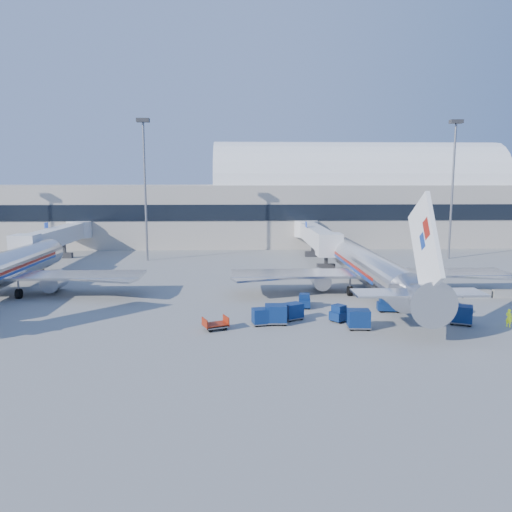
{
  "coord_description": "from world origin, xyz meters",
  "views": [
    {
      "loc": [
        -5.25,
        -51.12,
        12.86
      ],
      "look_at": [
        -3.12,
        6.0,
        4.24
      ],
      "focal_mm": 35.0,
      "sensor_mm": 36.0,
      "label": 1
    }
  ],
  "objects_px": {
    "barrier_far": "(506,294)",
    "ramp_worker": "(509,318)",
    "tug_left": "(304,301)",
    "cart_open_red": "(216,325)",
    "cart_solo_near": "(359,319)",
    "tug_right": "(388,305)",
    "jetbridge_near": "(315,235)",
    "jetbridge_mid": "(59,236)",
    "mast_west": "(145,169)",
    "mast_east": "(453,169)",
    "cart_train_a": "(293,311)",
    "cart_solo_far": "(461,314)",
    "cart_train_b": "(276,314)",
    "cart_train_c": "(262,316)",
    "airliner_main": "(371,269)",
    "tug_lead": "(342,313)",
    "barrier_near": "(448,294)",
    "barrier_mid": "(477,294)"
  },
  "relations": [
    {
      "from": "jetbridge_mid",
      "to": "cart_train_a",
      "type": "xyz_separation_m",
      "value": [
        34.28,
        -36.8,
        -3.1
      ]
    },
    {
      "from": "jetbridge_near",
      "to": "cart_solo_near",
      "type": "height_order",
      "value": "jetbridge_near"
    },
    {
      "from": "mast_west",
      "to": "cart_solo_near",
      "type": "xyz_separation_m",
      "value": [
        25.32,
        -39.22,
        -13.87
      ]
    },
    {
      "from": "cart_train_a",
      "to": "cart_train_b",
      "type": "relative_size",
      "value": 1.05
    },
    {
      "from": "cart_solo_near",
      "to": "tug_right",
      "type": "bearing_deg",
      "value": 56.91
    },
    {
      "from": "cart_solo_near",
      "to": "cart_open_red",
      "type": "relative_size",
      "value": 0.83
    },
    {
      "from": "tug_lead",
      "to": "mast_east",
      "type": "bearing_deg",
      "value": 16.84
    },
    {
      "from": "cart_train_b",
      "to": "barrier_far",
      "type": "bearing_deg",
      "value": 21.82
    },
    {
      "from": "cart_solo_far",
      "to": "mast_west",
      "type": "bearing_deg",
      "value": 157.5
    },
    {
      "from": "tug_left",
      "to": "jetbridge_mid",
      "type": "bearing_deg",
      "value": 55.1
    },
    {
      "from": "tug_left",
      "to": "cart_open_red",
      "type": "xyz_separation_m",
      "value": [
        -8.76,
        -7.49,
        -0.3
      ]
    },
    {
      "from": "mast_west",
      "to": "cart_train_a",
      "type": "bearing_deg",
      "value": -61.08
    },
    {
      "from": "barrier_mid",
      "to": "ramp_worker",
      "type": "xyz_separation_m",
      "value": [
        -2.47,
        -11.03,
        0.36
      ]
    },
    {
      "from": "tug_right",
      "to": "cart_train_a",
      "type": "distance_m",
      "value": 10.09
    },
    {
      "from": "barrier_far",
      "to": "cart_train_b",
      "type": "height_order",
      "value": "cart_train_b"
    },
    {
      "from": "jetbridge_mid",
      "to": "cart_train_a",
      "type": "distance_m",
      "value": 50.39
    },
    {
      "from": "ramp_worker",
      "to": "jetbridge_mid",
      "type": "bearing_deg",
      "value": 23.39
    },
    {
      "from": "cart_train_b",
      "to": "airliner_main",
      "type": "bearing_deg",
      "value": 47.46
    },
    {
      "from": "cart_train_a",
      "to": "tug_right",
      "type": "bearing_deg",
      "value": -12.72
    },
    {
      "from": "mast_east",
      "to": "cart_train_a",
      "type": "distance_m",
      "value": 48.96
    },
    {
      "from": "barrier_mid",
      "to": "tug_left",
      "type": "height_order",
      "value": "tug_left"
    },
    {
      "from": "jetbridge_mid",
      "to": "jetbridge_near",
      "type": "bearing_deg",
      "value": 0.0
    },
    {
      "from": "cart_train_a",
      "to": "cart_train_c",
      "type": "bearing_deg",
      "value": -177.9
    },
    {
      "from": "cart_train_c",
      "to": "cart_solo_far",
      "type": "distance_m",
      "value": 18.05
    },
    {
      "from": "cart_solo_far",
      "to": "tug_left",
      "type": "bearing_deg",
      "value": 178.61
    },
    {
      "from": "tug_right",
      "to": "cart_open_red",
      "type": "xyz_separation_m",
      "value": [
        -16.84,
        -5.51,
        -0.28
      ]
    },
    {
      "from": "tug_left",
      "to": "cart_solo_far",
      "type": "bearing_deg",
      "value": -109.35
    },
    {
      "from": "jetbridge_near",
      "to": "jetbridge_mid",
      "type": "height_order",
      "value": "same"
    },
    {
      "from": "barrier_far",
      "to": "ramp_worker",
      "type": "distance_m",
      "value": 12.46
    },
    {
      "from": "mast_west",
      "to": "mast_east",
      "type": "distance_m",
      "value": 50.0
    },
    {
      "from": "mast_east",
      "to": "cart_solo_near",
      "type": "distance_m",
      "value": 48.37
    },
    {
      "from": "barrier_near",
      "to": "cart_solo_far",
      "type": "height_order",
      "value": "cart_solo_far"
    },
    {
      "from": "cart_solo_far",
      "to": "ramp_worker",
      "type": "height_order",
      "value": "cart_solo_far"
    },
    {
      "from": "mast_west",
      "to": "mast_east",
      "type": "xyz_separation_m",
      "value": [
        50.0,
        0.0,
        0.0
      ]
    },
    {
      "from": "jetbridge_near",
      "to": "barrier_far",
      "type": "bearing_deg",
      "value": -59.45
    },
    {
      "from": "tug_lead",
      "to": "cart_solo_far",
      "type": "relative_size",
      "value": 1.1
    },
    {
      "from": "tug_lead",
      "to": "cart_solo_far",
      "type": "distance_m",
      "value": 10.69
    },
    {
      "from": "jetbridge_near",
      "to": "tug_right",
      "type": "distance_m",
      "value": 34.48
    },
    {
      "from": "jetbridge_mid",
      "to": "cart_train_c",
      "type": "height_order",
      "value": "jetbridge_mid"
    },
    {
      "from": "cart_open_red",
      "to": "cart_train_a",
      "type": "bearing_deg",
      "value": -0.04
    },
    {
      "from": "mast_east",
      "to": "jetbridge_mid",
      "type": "bearing_deg",
      "value": 179.28
    },
    {
      "from": "mast_east",
      "to": "tug_left",
      "type": "relative_size",
      "value": 9.14
    },
    {
      "from": "barrier_far",
      "to": "cart_train_a",
      "type": "bearing_deg",
      "value": -162.08
    },
    {
      "from": "cart_train_b",
      "to": "cart_open_red",
      "type": "bearing_deg",
      "value": -162.27
    },
    {
      "from": "cart_train_c",
      "to": "cart_solo_near",
      "type": "height_order",
      "value": "cart_solo_near"
    },
    {
      "from": "barrier_near",
      "to": "ramp_worker",
      "type": "height_order",
      "value": "ramp_worker"
    },
    {
      "from": "jetbridge_near",
      "to": "tug_left",
      "type": "bearing_deg",
      "value": -100.59
    },
    {
      "from": "mast_west",
      "to": "barrier_near",
      "type": "relative_size",
      "value": 7.53
    },
    {
      "from": "barrier_near",
      "to": "jetbridge_mid",
      "type": "bearing_deg",
      "value": 151.2
    },
    {
      "from": "barrier_mid",
      "to": "cart_train_a",
      "type": "relative_size",
      "value": 1.37
    }
  ]
}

